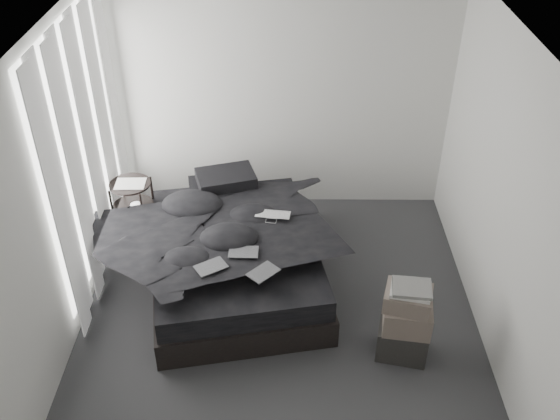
{
  "coord_description": "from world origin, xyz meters",
  "views": [
    {
      "loc": [
        0.05,
        -4.0,
        4.1
      ],
      "look_at": [
        0.0,
        0.8,
        0.75
      ],
      "focal_mm": 40.0,
      "sensor_mm": 36.0,
      "label": 1
    }
  ],
  "objects_px": {
    "bed": "(235,269)",
    "box_lower": "(403,339)",
    "side_stand": "(135,215)",
    "laptop": "(272,211)"
  },
  "relations": [
    {
      "from": "box_lower",
      "to": "bed",
      "type": "bearing_deg",
      "value": 148.45
    },
    {
      "from": "bed",
      "to": "side_stand",
      "type": "bearing_deg",
      "value": 141.16
    },
    {
      "from": "side_stand",
      "to": "box_lower",
      "type": "relative_size",
      "value": 1.82
    },
    {
      "from": "side_stand",
      "to": "box_lower",
      "type": "bearing_deg",
      "value": -30.16
    },
    {
      "from": "side_stand",
      "to": "laptop",
      "type": "bearing_deg",
      "value": -17.49
    },
    {
      "from": "bed",
      "to": "side_stand",
      "type": "relative_size",
      "value": 2.71
    },
    {
      "from": "side_stand",
      "to": "box_lower",
      "type": "distance_m",
      "value": 2.97
    },
    {
      "from": "laptop",
      "to": "box_lower",
      "type": "distance_m",
      "value": 1.65
    },
    {
      "from": "bed",
      "to": "box_lower",
      "type": "height_order",
      "value": "box_lower"
    },
    {
      "from": "bed",
      "to": "side_stand",
      "type": "distance_m",
      "value": 1.23
    }
  ]
}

